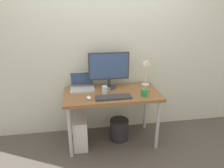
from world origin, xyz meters
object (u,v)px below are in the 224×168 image
mouse (89,98)px  wastebasket (119,129)px  laptop (82,85)px  keyboard (114,97)px  coffee_mug (144,93)px  glass_cup (105,90)px  monitor (109,68)px  computer_tower (80,132)px  desk (112,98)px  desk_lamp (147,66)px

mouse → wastebasket: (0.42, 0.18, -0.60)m
laptop → wastebasket: bearing=-19.8°
laptop → keyboard: 0.53m
coffee_mug → glass_cup: (-0.47, 0.16, 0.00)m
monitor → mouse: (-0.30, -0.34, -0.26)m
coffee_mug → wastebasket: size_ratio=0.37×
monitor → computer_tower: 0.93m
desk → glass_cup: 0.16m
glass_cup → computer_tower: 0.67m
desk → wastebasket: bearing=12.9°
desk_lamp → computer_tower: 1.27m
keyboard → coffee_mug: bearing=1.0°
desk → coffee_mug: bearing=-23.7°
desk_lamp → keyboard: bearing=-146.0°
coffee_mug → mouse: bearing=179.1°
computer_tower → wastebasket: (0.54, 0.06, -0.06)m
mouse → glass_cup: bearing=35.1°
laptop → desk: bearing=-27.9°
desk → coffee_mug: 0.43m
computer_tower → wastebasket: size_ratio=1.40×
mouse → coffee_mug: 0.69m
keyboard → desk: bearing=87.2°
laptop → glass_cup: laptop is taller
keyboard → wastebasket: bearing=59.7°
keyboard → computer_tower: bearing=162.6°
computer_tower → wastebasket: 0.55m
desk → laptop: bearing=152.1°
monitor → computer_tower: size_ratio=1.30×
monitor → coffee_mug: bearing=-41.5°
wastebasket → laptop: bearing=160.2°
keyboard → glass_cup: glass_cup is taller
desk → desk_lamp: size_ratio=3.01×
desk → laptop: (-0.38, 0.20, 0.13)m
desk_lamp → glass_cup: desk_lamp is taller
desk_lamp → wastebasket: desk_lamp is taller
glass_cup → coffee_mug: bearing=-18.7°
mouse → wastebasket: bearing=23.4°
desk → mouse: bearing=-153.2°
desk_lamp → laptop: bearing=178.8°
desk → coffee_mug: coffee_mug is taller
coffee_mug → wastebasket: bearing=145.0°
desk → glass_cup: glass_cup is taller
mouse → glass_cup: size_ratio=0.85×
wastebasket → coffee_mug: bearing=-35.0°
desk → computer_tower: desk is taller
computer_tower → laptop: bearing=75.8°
monitor → laptop: monitor is taller
monitor → wastebasket: 0.88m
laptop → computer_tower: (-0.06, -0.24, -0.58)m
mouse → computer_tower: size_ratio=0.21×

